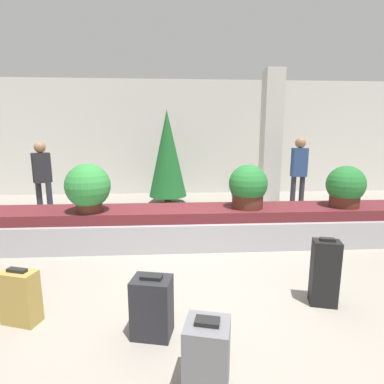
% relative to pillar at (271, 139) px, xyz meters
% --- Properties ---
extents(ground_plane, '(18.00, 18.00, 0.00)m').
position_rel_pillar_xyz_m(ground_plane, '(-2.08, -4.08, -1.60)').
color(ground_plane, gray).
extents(back_wall, '(18.00, 0.06, 3.20)m').
position_rel_pillar_xyz_m(back_wall, '(-2.08, 1.49, 0.00)').
color(back_wall, beige).
rests_on(back_wall, ground_plane).
extents(carousel, '(7.38, 0.91, 0.57)m').
position_rel_pillar_xyz_m(carousel, '(-2.08, -2.69, -1.33)').
color(carousel, '#9E9EA3').
rests_on(carousel, ground_plane).
extents(pillar, '(0.43, 0.43, 3.20)m').
position_rel_pillar_xyz_m(pillar, '(0.00, 0.00, 0.00)').
color(pillar, beige).
rests_on(pillar, ground_plane).
extents(suitcase_0, '(0.36, 0.26, 0.53)m').
position_rel_pillar_xyz_m(suitcase_0, '(-3.76, -4.65, -1.35)').
color(suitcase_0, '#A3843D').
rests_on(suitcase_0, ground_plane).
extents(suitcase_1, '(0.35, 0.34, 0.52)m').
position_rel_pillar_xyz_m(suitcase_1, '(-2.16, -5.48, -1.35)').
color(suitcase_1, slate).
rests_on(suitcase_1, ground_plane).
extents(suitcase_2, '(0.29, 0.24, 0.70)m').
position_rel_pillar_xyz_m(suitcase_2, '(-0.87, -4.52, -1.26)').
color(suitcase_2, black).
rests_on(suitcase_2, ground_plane).
extents(suitcase_3, '(0.37, 0.30, 0.55)m').
position_rel_pillar_xyz_m(suitcase_3, '(-2.56, -4.90, -1.34)').
color(suitcase_3, '#232328').
rests_on(suitcase_3, ground_plane).
extents(potted_plant_0, '(0.59, 0.59, 0.67)m').
position_rel_pillar_xyz_m(potted_plant_0, '(-1.22, -2.74, -0.70)').
color(potted_plant_0, '#4C2319').
rests_on(potted_plant_0, carousel).
extents(potted_plant_1, '(0.58, 0.58, 0.65)m').
position_rel_pillar_xyz_m(potted_plant_1, '(0.33, -2.76, -0.71)').
color(potted_plant_1, '#4C2319').
rests_on(potted_plant_1, carousel).
extents(potted_plant_2, '(0.65, 0.65, 0.71)m').
position_rel_pillar_xyz_m(potted_plant_2, '(-3.61, -2.83, -0.67)').
color(potted_plant_2, '#4C2319').
rests_on(potted_plant_2, carousel).
extents(traveler_0, '(0.36, 0.34, 1.56)m').
position_rel_pillar_xyz_m(traveler_0, '(-4.98, -1.10, -0.68)').
color(traveler_0, '#282833').
rests_on(traveler_0, ground_plane).
extents(traveler_1, '(0.32, 0.23, 1.63)m').
position_rel_pillar_xyz_m(traveler_1, '(0.40, -0.80, -0.63)').
color(traveler_1, '#282833').
rests_on(traveler_1, ground_plane).
extents(decorated_tree, '(0.93, 0.93, 2.29)m').
position_rel_pillar_xyz_m(decorated_tree, '(-2.51, 0.20, -0.37)').
color(decorated_tree, '#4C331E').
rests_on(decorated_tree, ground_plane).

